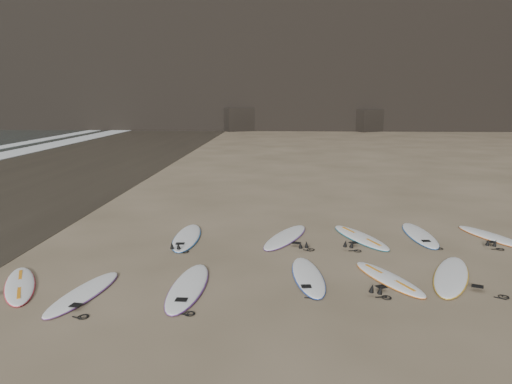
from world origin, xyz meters
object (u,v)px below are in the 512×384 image
(surfboard_6, at_px, (286,237))
(surfboard_9, at_px, (492,237))
(surfboard_8, at_px, (420,235))
(surfboard_5, at_px, (187,237))
(surfboard_11, at_px, (20,285))
(surfboard_3, at_px, (389,278))
(surfboard_0, at_px, (84,293))
(surfboard_7, at_px, (360,237))
(surfboard_4, at_px, (451,275))
(surfboard_2, at_px, (308,276))
(surfboard_1, at_px, (188,286))

(surfboard_6, distance_m, surfboard_9, 5.52)
(surfboard_6, xyz_separation_m, surfboard_8, (3.62, 0.39, -0.00))
(surfboard_5, height_order, surfboard_11, surfboard_5)
(surfboard_11, bearing_deg, surfboard_3, -20.70)
(surfboard_3, relative_size, surfboard_11, 0.99)
(surfboard_0, relative_size, surfboard_7, 0.92)
(surfboard_4, distance_m, surfboard_6, 4.40)
(surfboard_2, bearing_deg, surfboard_0, -171.06)
(surfboard_5, distance_m, surfboard_7, 4.62)
(surfboard_4, xyz_separation_m, surfboard_7, (-1.46, 2.81, -0.00))
(surfboard_3, relative_size, surfboard_9, 0.92)
(surfboard_7, xyz_separation_m, surfboard_9, (3.52, 0.25, -0.00))
(surfboard_3, distance_m, surfboard_9, 4.72)
(surfboard_1, relative_size, surfboard_3, 1.19)
(surfboard_2, relative_size, surfboard_9, 1.00)
(surfboard_2, relative_size, surfboard_4, 0.90)
(surfboard_6, height_order, surfboard_7, surfboard_6)
(surfboard_7, bearing_deg, surfboard_0, -167.37)
(surfboard_2, relative_size, surfboard_5, 0.92)
(surfboard_1, height_order, surfboard_9, surfboard_1)
(surfboard_8, bearing_deg, surfboard_6, -175.79)
(surfboard_4, xyz_separation_m, surfboard_9, (2.06, 3.06, -0.00))
(surfboard_1, distance_m, surfboard_5, 3.54)
(surfboard_3, height_order, surfboard_4, surfboard_4)
(surfboard_1, height_order, surfboard_11, surfboard_1)
(surfboard_11, bearing_deg, surfboard_0, -39.75)
(surfboard_8, bearing_deg, surfboard_3, -116.27)
(surfboard_2, xyz_separation_m, surfboard_9, (5.05, 3.25, -0.00))
(surfboard_3, relative_size, surfboard_6, 0.85)
(surfboard_1, height_order, surfboard_6, same)
(surfboard_6, height_order, surfboard_9, surfboard_6)
(surfboard_0, bearing_deg, surfboard_6, 57.09)
(surfboard_3, xyz_separation_m, surfboard_7, (-0.13, 3.03, 0.01))
(surfboard_7, relative_size, surfboard_9, 1.06)
(surfboard_3, bearing_deg, surfboard_2, 153.87)
(surfboard_4, relative_size, surfboard_5, 1.01)
(surfboard_5, distance_m, surfboard_8, 6.27)
(surfboard_0, height_order, surfboard_7, surfboard_7)
(surfboard_3, height_order, surfboard_9, surfboard_9)
(surfboard_1, xyz_separation_m, surfboard_5, (-0.69, 3.47, -0.00))
(surfboard_2, xyz_separation_m, surfboard_8, (3.16, 3.31, 0.00))
(surfboard_5, distance_m, surfboard_6, 2.63)
(surfboard_9, bearing_deg, surfboard_2, -170.04)
(surfboard_1, xyz_separation_m, surfboard_4, (5.38, 0.91, 0.00))
(surfboard_9, xyz_separation_m, surfboard_11, (-10.80, -4.06, -0.00))
(surfboard_6, bearing_deg, surfboard_8, 27.02)
(surfboard_7, height_order, surfboard_8, same)
(surfboard_2, bearing_deg, surfboard_11, -177.85)
(surfboard_2, distance_m, surfboard_6, 2.95)
(surfboard_6, relative_size, surfboard_9, 1.09)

